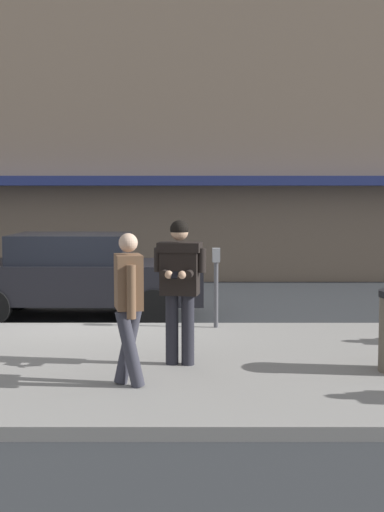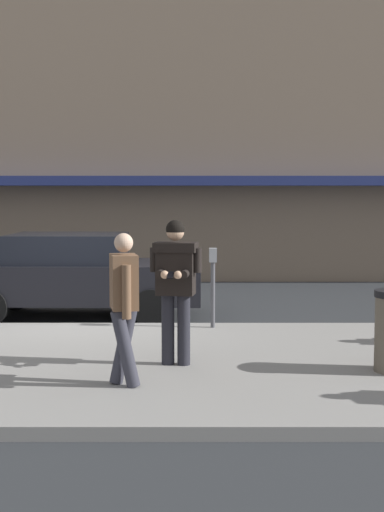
% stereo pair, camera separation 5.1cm
% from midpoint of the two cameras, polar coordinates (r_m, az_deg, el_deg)
% --- Properties ---
extents(ground_plane, '(80.00, 80.00, 0.00)m').
position_cam_midpoint_polar(ground_plane, '(12.19, -8.94, -5.79)').
color(ground_plane, '#2B2D30').
extents(sidewalk, '(32.00, 5.30, 0.14)m').
position_cam_midpoint_polar(sidewalk, '(9.29, -5.52, -8.69)').
color(sidewalk, gray).
rests_on(sidewalk, ground).
extents(curb_paint_line, '(28.00, 0.12, 0.01)m').
position_cam_midpoint_polar(curb_paint_line, '(12.13, -4.21, -5.78)').
color(curb_paint_line, silver).
rests_on(curb_paint_line, ground).
extents(parked_sedan_mid, '(4.53, 1.98, 1.54)m').
position_cam_midpoint_polar(parked_sedan_mid, '(13.24, -9.19, -1.48)').
color(parked_sedan_mid, black).
rests_on(parked_sedan_mid, ground).
extents(man_texting_on_phone, '(0.64, 0.62, 1.81)m').
position_cam_midpoint_polar(man_texting_on_phone, '(8.79, -1.22, -1.62)').
color(man_texting_on_phone, '#23232B').
rests_on(man_texting_on_phone, sidewalk).
extents(pedestrian_dark_coat, '(0.39, 0.59, 1.70)m').
position_cam_midpoint_polar(pedestrian_dark_coat, '(7.89, -5.33, -3.46)').
color(pedestrian_dark_coat, '#33333D').
rests_on(pedestrian_dark_coat, sidewalk).
extents(parking_meter, '(0.12, 0.18, 1.27)m').
position_cam_midpoint_polar(parking_meter, '(11.31, 1.75, -1.59)').
color(parking_meter, '#4C4C51').
rests_on(parking_meter, sidewalk).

